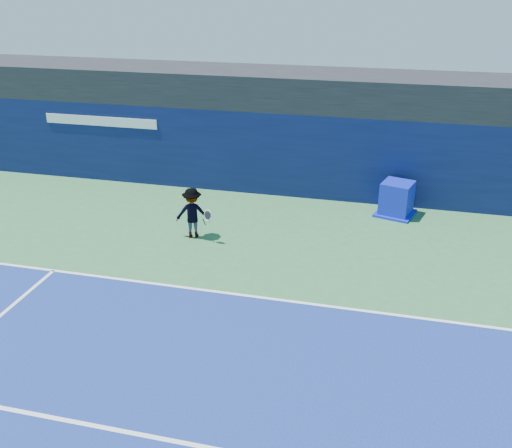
# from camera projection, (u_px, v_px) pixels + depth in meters

# --- Properties ---
(ground) EXTENTS (80.00, 80.00, 0.00)m
(ground) POSITION_uv_depth(u_px,v_px,m) (189.00, 367.00, 11.82)
(ground) COLOR #2E673B
(ground) RESTS_ON ground
(baseline) EXTENTS (24.00, 0.10, 0.01)m
(baseline) POSITION_uv_depth(u_px,v_px,m) (229.00, 293.00, 14.47)
(baseline) COLOR white
(baseline) RESTS_ON ground
(service_line) EXTENTS (24.00, 0.10, 0.01)m
(service_line) POSITION_uv_depth(u_px,v_px,m) (150.00, 436.00, 10.04)
(service_line) COLOR white
(service_line) RESTS_ON ground
(stadium_band) EXTENTS (36.00, 3.00, 1.20)m
(stadium_band) POSITION_uv_depth(u_px,v_px,m) (294.00, 88.00, 20.53)
(stadium_band) COLOR black
(stadium_band) RESTS_ON back_wall_assembly
(back_wall_assembly) EXTENTS (36.00, 1.03, 3.00)m
(back_wall_assembly) POSITION_uv_depth(u_px,v_px,m) (287.00, 152.00, 20.50)
(back_wall_assembly) COLOR #0B133E
(back_wall_assembly) RESTS_ON ground
(equipment_cart) EXTENTS (1.46, 1.46, 1.14)m
(equipment_cart) POSITION_uv_depth(u_px,v_px,m) (396.00, 200.00, 18.94)
(equipment_cart) COLOR #0C17A9
(equipment_cart) RESTS_ON ground
(tennis_player) EXTENTS (1.30, 0.83, 1.58)m
(tennis_player) POSITION_uv_depth(u_px,v_px,m) (192.00, 213.00, 17.24)
(tennis_player) COLOR silver
(tennis_player) RESTS_ON ground
(tennis_ball) EXTENTS (0.07, 0.07, 0.07)m
(tennis_ball) POSITION_uv_depth(u_px,v_px,m) (180.00, 198.00, 17.22)
(tennis_ball) COLOR yellow
(tennis_ball) RESTS_ON ground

